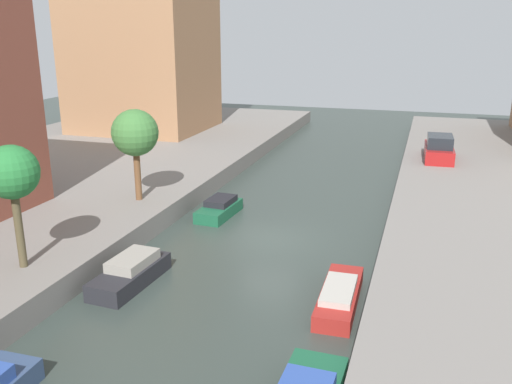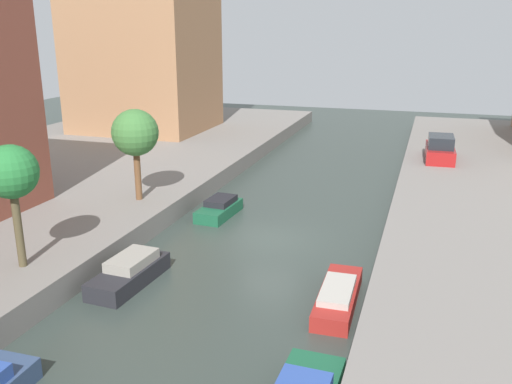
% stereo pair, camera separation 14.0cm
% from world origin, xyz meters
% --- Properties ---
extents(ground_plane, '(84.00, 84.00, 0.00)m').
position_xyz_m(ground_plane, '(0.00, 0.00, 0.00)').
color(ground_plane, '#333D38').
extents(apartment_tower_far, '(10.00, 8.95, 18.07)m').
position_xyz_m(apartment_tower_far, '(-16.00, 18.39, 10.03)').
color(apartment_tower_far, '#9E704C').
rests_on(apartment_tower_far, quay_left).
extents(street_tree_1, '(1.86, 1.86, 4.38)m').
position_xyz_m(street_tree_1, '(-6.88, -7.56, 4.39)').
color(street_tree_1, brown).
rests_on(street_tree_1, quay_left).
extents(street_tree_2, '(2.23, 2.23, 4.44)m').
position_xyz_m(street_tree_2, '(-6.88, 0.70, 4.28)').
color(street_tree_2, brown).
rests_on(street_tree_2, quay_left).
extents(parked_car, '(1.86, 4.17, 1.60)m').
position_xyz_m(parked_car, '(7.17, 14.03, 1.67)').
color(parked_car, maroon).
rests_on(parked_car, quay_right).
extents(moored_boat_left_2, '(1.59, 3.73, 1.03)m').
position_xyz_m(moored_boat_left_2, '(-3.64, -5.84, 0.44)').
color(moored_boat_left_2, '#232328').
rests_on(moored_boat_left_2, ground_plane).
extents(moored_boat_left_3, '(1.52, 3.17, 0.88)m').
position_xyz_m(moored_boat_left_3, '(-3.28, 2.28, 0.38)').
color(moored_boat_left_3, '#195638').
rests_on(moored_boat_left_3, ground_plane).
extents(moored_boat_right_2, '(1.31, 4.20, 0.78)m').
position_xyz_m(moored_boat_right_2, '(3.99, -5.14, 0.34)').
color(moored_boat_right_2, maroon).
rests_on(moored_boat_right_2, ground_plane).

